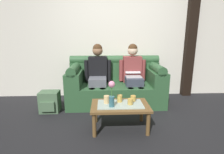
# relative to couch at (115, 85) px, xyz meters

# --- Properties ---
(ground_plane) EXTENTS (14.00, 14.00, 0.00)m
(ground_plane) POSITION_rel_couch_xyz_m (0.00, -1.17, -0.38)
(ground_plane) COLOR black
(back_wall_patterned) EXTENTS (6.00, 0.12, 2.90)m
(back_wall_patterned) POSITION_rel_couch_xyz_m (0.00, 0.53, 1.07)
(back_wall_patterned) COLOR silver
(back_wall_patterned) RESTS_ON ground_plane
(timber_pillar) EXTENTS (0.20, 0.20, 2.90)m
(timber_pillar) POSITION_rel_couch_xyz_m (1.71, 0.41, 1.07)
(timber_pillar) COLOR black
(timber_pillar) RESTS_ON ground_plane
(couch) EXTENTS (1.92, 0.88, 0.96)m
(couch) POSITION_rel_couch_xyz_m (0.00, 0.00, 0.00)
(couch) COLOR #2D5633
(couch) RESTS_ON ground_plane
(person_left) EXTENTS (0.56, 0.67, 1.22)m
(person_left) POSITION_rel_couch_xyz_m (-0.36, -0.00, 0.28)
(person_left) COLOR #595B66
(person_left) RESTS_ON ground_plane
(person_right) EXTENTS (0.56, 0.67, 1.22)m
(person_right) POSITION_rel_couch_xyz_m (0.36, -0.00, 0.28)
(person_right) COLOR #383D4C
(person_right) RESTS_ON ground_plane
(coffee_table) EXTENTS (0.85, 0.53, 0.40)m
(coffee_table) POSITION_rel_couch_xyz_m (0.00, -1.09, -0.04)
(coffee_table) COLOR brown
(coffee_table) RESTS_ON ground_plane
(flower_vase) EXTENTS (0.09, 0.09, 0.38)m
(flower_vase) POSITION_rel_couch_xyz_m (-0.13, -1.18, 0.21)
(flower_vase) COLOR #336672
(flower_vase) RESTS_ON coffee_table
(cup_near_left) EXTENTS (0.08, 0.08, 0.11)m
(cup_near_left) POSITION_rel_couch_xyz_m (-0.20, -1.04, 0.08)
(cup_near_left) COLOR #DBB77A
(cup_near_left) RESTS_ON coffee_table
(cup_near_right) EXTENTS (0.08, 0.08, 0.09)m
(cup_near_right) POSITION_rel_couch_xyz_m (0.21, -0.98, 0.06)
(cup_near_right) COLOR gold
(cup_near_right) RESTS_ON coffee_table
(cup_far_center) EXTENTS (0.08, 0.08, 0.09)m
(cup_far_center) POSITION_rel_couch_xyz_m (0.15, -1.11, 0.06)
(cup_far_center) COLOR gold
(cup_far_center) RESTS_ON coffee_table
(cup_far_left) EXTENTS (0.08, 0.08, 0.11)m
(cup_far_left) POSITION_rel_couch_xyz_m (0.00, -1.00, 0.07)
(cup_far_left) COLOR gold
(cup_far_left) RESTS_ON coffee_table
(backpack_left) EXTENTS (0.35, 0.31, 0.39)m
(backpack_left) POSITION_rel_couch_xyz_m (-1.24, -0.43, -0.19)
(backpack_left) COLOR #4C6B4C
(backpack_left) RESTS_ON ground_plane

